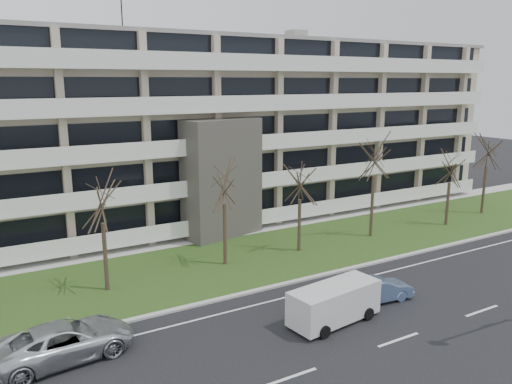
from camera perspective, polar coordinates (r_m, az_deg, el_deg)
ground at (r=25.03m, az=15.96°, el=-15.94°), size 160.00×160.00×0.00m
grass_verge at (r=34.42m, az=0.25°, el=-7.32°), size 90.00×10.00×0.06m
curb at (r=30.48m, az=5.04°, el=-10.02°), size 90.00×0.35×0.12m
sidewalk at (r=39.02m, az=-3.82°, el=-4.90°), size 90.00×2.00×0.08m
lane_edge_line at (r=29.39m, az=6.73°, el=-11.06°), size 90.00×0.12×0.01m
apartment_building at (r=43.65m, az=-7.95°, el=7.04°), size 60.50×15.10×18.75m
silver_pickup at (r=23.86m, az=-20.95°, el=-15.61°), size 6.03×3.23×1.61m
blue_sedan at (r=28.40m, az=13.70°, el=-10.78°), size 4.13×1.86×1.31m
white_van at (r=25.58m, az=9.04°, el=-12.10°), size 5.07×2.47×1.89m
tree_2 at (r=28.67m, az=-17.29°, el=-0.39°), size 3.60×3.60×7.19m
tree_3 at (r=31.44m, az=-3.67°, el=1.42°), size 3.65×3.65×7.30m
tree_4 at (r=34.21m, az=5.07°, el=1.51°), size 3.35×3.35×6.70m
tree_5 at (r=38.23m, az=13.43°, el=4.52°), size 4.25×4.25×8.50m
tree_6 at (r=43.48m, az=21.37°, el=2.79°), size 3.22×3.22×6.44m
tree_7 at (r=48.51m, az=25.00°, el=4.65°), size 3.88×3.88×7.76m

